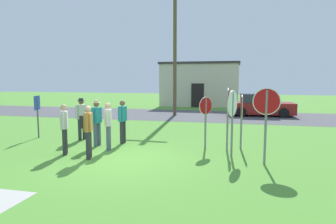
{
  "coord_description": "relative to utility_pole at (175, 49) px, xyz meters",
  "views": [
    {
      "loc": [
        3.49,
        -8.38,
        2.54
      ],
      "look_at": [
        0.99,
        2.15,
        1.3
      ],
      "focal_mm": 31.4,
      "sensor_mm": 36.0,
      "label": 1
    }
  ],
  "objects": [
    {
      "name": "person_in_dark_shirt",
      "position": [
        -2.05,
        -8.96,
        -3.5
      ],
      "size": [
        0.44,
        0.53,
        1.74
      ],
      "color": "#2D2D33",
      "rests_on": "ground"
    },
    {
      "name": "stop_sign_rear_right",
      "position": [
        3.91,
        -9.41,
        -2.99
      ],
      "size": [
        0.07,
        0.83,
        2.21
      ],
      "color": "slate",
      "rests_on": "ground"
    },
    {
      "name": "person_near_signs",
      "position": [
        -0.13,
        -9.19,
        -3.56
      ],
      "size": [
        0.24,
        0.57,
        1.69
      ],
      "color": "#2D2D33",
      "rests_on": "ground"
    },
    {
      "name": "building_background",
      "position": [
        0.79,
        8.0,
        -2.5
      ],
      "size": [
        7.21,
        4.36,
        4.02
      ],
      "color": "beige",
      "rests_on": "ground"
    },
    {
      "name": "parked_car_on_street",
      "position": [
        5.73,
        1.05,
        -3.82
      ],
      "size": [
        4.39,
        2.19,
        1.51
      ],
      "color": "maroon",
      "rests_on": "ground"
    },
    {
      "name": "person_on_left",
      "position": [
        -1.36,
        -11.25,
        -3.56
      ],
      "size": [
        0.35,
        0.52,
        1.69
      ],
      "color": "#2D2D33",
      "rests_on": "ground"
    },
    {
      "name": "ground_plane",
      "position": [
        0.74,
        -11.46,
        -4.51
      ],
      "size": [
        80.0,
        80.0,
        0.0
      ],
      "primitive_type": "plane",
      "color": "#518E33"
    },
    {
      "name": "stop_sign_center_cluster",
      "position": [
        5.05,
        -10.97,
        -2.95
      ],
      "size": [
        0.78,
        0.07,
        2.27
      ],
      "color": "slate",
      "rests_on": "ground"
    },
    {
      "name": "stop_sign_nearest",
      "position": [
        4.08,
        -10.28,
        -3.02
      ],
      "size": [
        0.29,
        0.81,
        2.17
      ],
      "color": "slate",
      "rests_on": "ground"
    },
    {
      "name": "info_panel_leftmost",
      "position": [
        -4.07,
        -9.03,
        -3.26
      ],
      "size": [
        0.19,
        0.58,
        1.81
      ],
      "color": "#4C4C51",
      "rests_on": "ground"
    },
    {
      "name": "stop_sign_tallest",
      "position": [
        4.38,
        -9.11,
        -3.16
      ],
      "size": [
        0.07,
        0.86,
        1.98
      ],
      "color": "slate",
      "rests_on": "ground"
    },
    {
      "name": "street_asphalt",
      "position": [
        0.74,
        0.14,
        -4.51
      ],
      "size": [
        60.0,
        6.4,
        0.01
      ],
      "primitive_type": "cube",
      "color": "#4C4C51",
      "rests_on": "ground"
    },
    {
      "name": "utility_pole",
      "position": [
        0.0,
        0.0,
        0.0
      ],
      "size": [
        1.8,
        0.24,
        8.65
      ],
      "color": "brown",
      "rests_on": "ground"
    },
    {
      "name": "person_in_blue",
      "position": [
        -0.2,
        -10.35,
        -3.56
      ],
      "size": [
        0.32,
        0.55,
        1.69
      ],
      "color": "#4C5670",
      "rests_on": "ground"
    },
    {
      "name": "stop_sign_rear_left",
      "position": [
        3.14,
        -9.44,
        -3.24
      ],
      "size": [
        0.4,
        0.52,
        1.9
      ],
      "color": "slate",
      "rests_on": "ground"
    },
    {
      "name": "person_with_sunhat",
      "position": [
        -0.9,
        -9.83,
        -3.53
      ],
      "size": [
        0.31,
        0.56,
        1.74
      ],
      "color": "#4C5670",
      "rests_on": "ground"
    },
    {
      "name": "person_holding_notes",
      "position": [
        -0.35,
        -11.54,
        -3.53
      ],
      "size": [
        0.42,
        0.55,
        1.69
      ],
      "color": "#2D2D33",
      "rests_on": "ground"
    }
  ]
}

